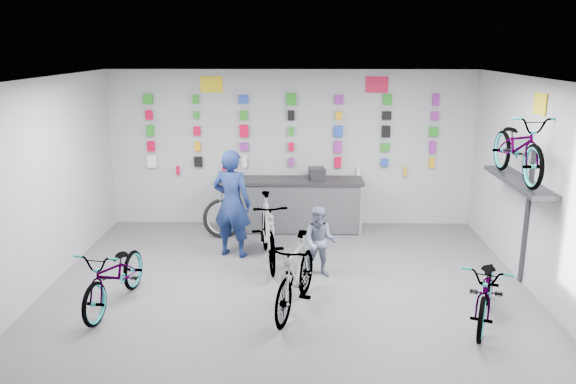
{
  "coord_description": "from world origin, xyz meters",
  "views": [
    {
      "loc": [
        0.15,
        -6.67,
        3.44
      ],
      "look_at": [
        -0.01,
        1.4,
        1.32
      ],
      "focal_mm": 35.0,
      "sensor_mm": 36.0,
      "label": 1
    }
  ],
  "objects_px": {
    "counter": "(291,206)",
    "clerk": "(232,203)",
    "customer": "(320,242)",
    "bike_service": "(268,230)",
    "bike_left": "(115,275)",
    "bike_right": "(487,290)",
    "bike_center": "(296,274)"
  },
  "relations": [
    {
      "from": "counter",
      "to": "clerk",
      "type": "height_order",
      "value": "clerk"
    },
    {
      "from": "counter",
      "to": "customer",
      "type": "bearing_deg",
      "value": -77.75
    },
    {
      "from": "bike_service",
      "to": "customer",
      "type": "bearing_deg",
      "value": -41.72
    },
    {
      "from": "bike_left",
      "to": "customer",
      "type": "height_order",
      "value": "customer"
    },
    {
      "from": "bike_right",
      "to": "counter",
      "type": "bearing_deg",
      "value": 147.18
    },
    {
      "from": "bike_center",
      "to": "clerk",
      "type": "distance_m",
      "value": 2.3
    },
    {
      "from": "bike_center",
      "to": "bike_right",
      "type": "relative_size",
      "value": 1.01
    },
    {
      "from": "clerk",
      "to": "customer",
      "type": "height_order",
      "value": "clerk"
    },
    {
      "from": "bike_center",
      "to": "bike_right",
      "type": "height_order",
      "value": "bike_center"
    },
    {
      "from": "bike_center",
      "to": "customer",
      "type": "distance_m",
      "value": 1.21
    },
    {
      "from": "counter",
      "to": "bike_service",
      "type": "xyz_separation_m",
      "value": [
        -0.34,
        -1.66,
        0.07
      ]
    },
    {
      "from": "counter",
      "to": "clerk",
      "type": "distance_m",
      "value": 1.7
    },
    {
      "from": "counter",
      "to": "bike_left",
      "type": "relative_size",
      "value": 1.59
    },
    {
      "from": "bike_left",
      "to": "customer",
      "type": "bearing_deg",
      "value": 29.33
    },
    {
      "from": "bike_left",
      "to": "bike_service",
      "type": "distance_m",
      "value": 2.54
    },
    {
      "from": "bike_service",
      "to": "clerk",
      "type": "relative_size",
      "value": 1.02
    },
    {
      "from": "bike_service",
      "to": "customer",
      "type": "relative_size",
      "value": 1.69
    },
    {
      "from": "counter",
      "to": "bike_service",
      "type": "distance_m",
      "value": 1.7
    },
    {
      "from": "counter",
      "to": "bike_center",
      "type": "xyz_separation_m",
      "value": [
        0.11,
        -3.34,
        0.02
      ]
    },
    {
      "from": "bike_service",
      "to": "bike_left",
      "type": "bearing_deg",
      "value": -149.82
    },
    {
      "from": "bike_right",
      "to": "clerk",
      "type": "xyz_separation_m",
      "value": [
        -3.5,
        2.29,
        0.47
      ]
    },
    {
      "from": "clerk",
      "to": "bike_right",
      "type": "bearing_deg",
      "value": 164.46
    },
    {
      "from": "bike_service",
      "to": "bike_center",
      "type": "bearing_deg",
      "value": -83.71
    },
    {
      "from": "bike_center",
      "to": "clerk",
      "type": "relative_size",
      "value": 0.93
    },
    {
      "from": "bike_left",
      "to": "bike_service",
      "type": "height_order",
      "value": "bike_service"
    },
    {
      "from": "bike_service",
      "to": "counter",
      "type": "bearing_deg",
      "value": 69.58
    },
    {
      "from": "bike_right",
      "to": "bike_service",
      "type": "xyz_separation_m",
      "value": [
        -2.89,
        1.96,
        0.12
      ]
    },
    {
      "from": "counter",
      "to": "bike_service",
      "type": "bearing_deg",
      "value": -101.56
    },
    {
      "from": "counter",
      "to": "customer",
      "type": "xyz_separation_m",
      "value": [
        0.48,
        -2.19,
        0.06
      ]
    },
    {
      "from": "bike_left",
      "to": "bike_service",
      "type": "xyz_separation_m",
      "value": [
        1.97,
        1.6,
        0.11
      ]
    },
    {
      "from": "bike_right",
      "to": "bike_service",
      "type": "bearing_deg",
      "value": 167.92
    },
    {
      "from": "bike_right",
      "to": "bike_center",
      "type": "bearing_deg",
      "value": -164.51
    }
  ]
}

